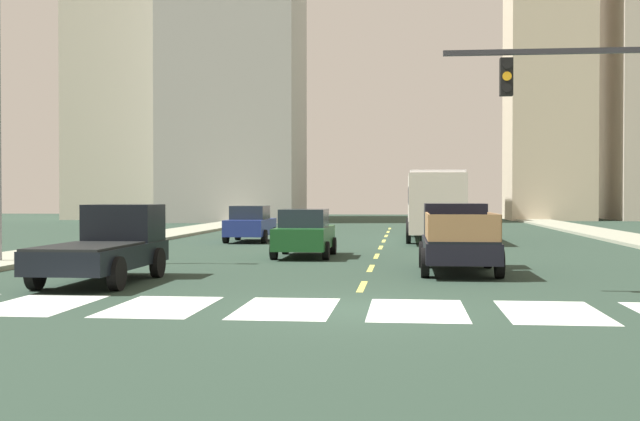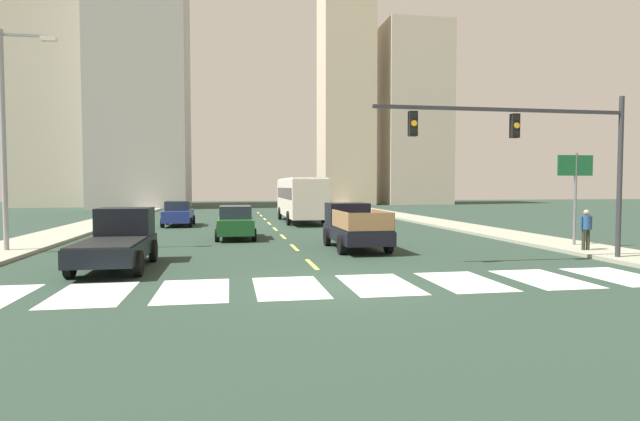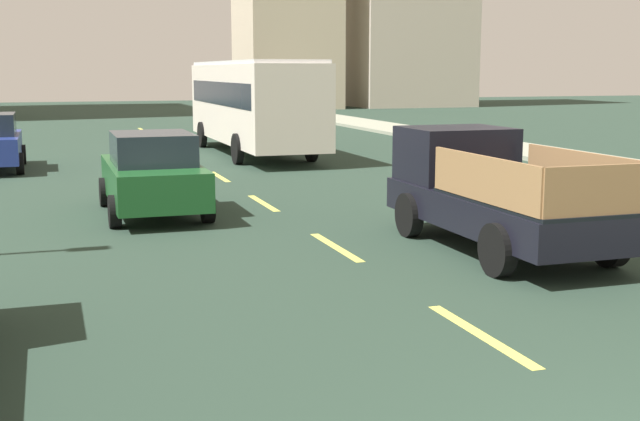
% 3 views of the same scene
% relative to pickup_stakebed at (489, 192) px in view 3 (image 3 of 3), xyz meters
% --- Properties ---
extents(sidewalk_right, '(2.97, 110.00, 0.15)m').
position_rel_pickup_stakebed_xyz_m(sidewalk_right, '(9.55, 9.68, -0.86)').
color(sidewalk_right, gray).
rests_on(sidewalk_right, ground).
extents(lane_dash_0, '(0.16, 2.40, 0.01)m').
position_rel_pickup_stakebed_xyz_m(lane_dash_0, '(-2.55, -4.32, -0.93)').
color(lane_dash_0, '#D7D352').
rests_on(lane_dash_0, ground).
extents(lane_dash_1, '(0.16, 2.40, 0.01)m').
position_rel_pickup_stakebed_xyz_m(lane_dash_1, '(-2.55, 0.68, -0.93)').
color(lane_dash_1, '#D7D352').
rests_on(lane_dash_1, ground).
extents(lane_dash_2, '(0.16, 2.40, 0.01)m').
position_rel_pickup_stakebed_xyz_m(lane_dash_2, '(-2.55, 5.68, -0.93)').
color(lane_dash_2, '#D7D352').
rests_on(lane_dash_2, ground).
extents(lane_dash_3, '(0.16, 2.40, 0.01)m').
position_rel_pickup_stakebed_xyz_m(lane_dash_3, '(-2.55, 10.68, -0.93)').
color(lane_dash_3, '#D7D352').
rests_on(lane_dash_3, ground).
extents(lane_dash_4, '(0.16, 2.40, 0.01)m').
position_rel_pickup_stakebed_xyz_m(lane_dash_4, '(-2.55, 15.68, -0.93)').
color(lane_dash_4, '#D7D352').
rests_on(lane_dash_4, ground).
extents(lane_dash_5, '(0.16, 2.40, 0.01)m').
position_rel_pickup_stakebed_xyz_m(lane_dash_5, '(-2.55, 20.68, -0.93)').
color(lane_dash_5, '#D7D352').
rests_on(lane_dash_5, ground).
extents(lane_dash_6, '(0.16, 2.40, 0.01)m').
position_rel_pickup_stakebed_xyz_m(lane_dash_6, '(-2.55, 25.68, -0.93)').
color(lane_dash_6, '#D7D352').
rests_on(lane_dash_6, ground).
extents(lane_dash_7, '(0.16, 2.40, 0.01)m').
position_rel_pickup_stakebed_xyz_m(lane_dash_7, '(-2.55, 30.68, -0.93)').
color(lane_dash_7, '#D7D352').
rests_on(lane_dash_7, ground).
extents(pickup_stakebed, '(2.18, 5.20, 1.96)m').
position_rel_pickup_stakebed_xyz_m(pickup_stakebed, '(0.00, 0.00, 0.00)').
color(pickup_stakebed, black).
rests_on(pickup_stakebed, ground).
extents(city_bus, '(2.72, 10.80, 3.32)m').
position_rel_pickup_stakebed_xyz_m(city_bus, '(-0.11, 16.58, 1.02)').
color(city_bus, silver).
rests_on(city_bus, ground).
extents(sedan_far, '(2.02, 4.40, 1.72)m').
position_rel_pickup_stakebed_xyz_m(sedan_far, '(-5.10, 4.99, -0.08)').
color(sedan_far, '#1A5223').
rests_on(sedan_far, ground).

